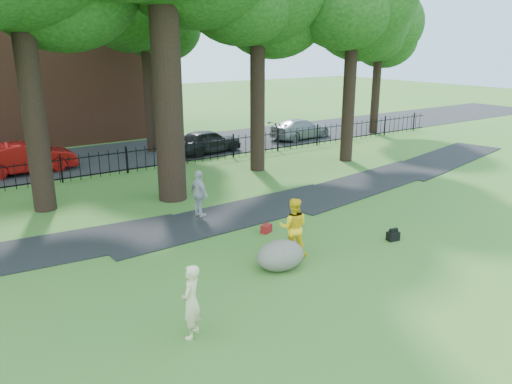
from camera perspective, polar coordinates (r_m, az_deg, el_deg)
ground at (r=14.56m, az=2.57°, el=-7.60°), size 120.00×120.00×0.00m
footpath at (r=18.08m, az=-2.35°, el=-2.67°), size 36.07×3.85×0.03m
street at (r=28.38m, az=-17.32°, el=3.75°), size 80.00×7.00×0.02m
iron_fence at (r=24.55m, az=-14.56°, el=3.47°), size 44.00×0.04×1.20m
woman at (r=10.72m, az=-7.41°, el=-12.31°), size 0.70×0.68×1.63m
man at (r=14.49m, az=4.28°, el=-4.02°), size 1.08×1.04×1.75m
pedestrian at (r=17.75m, az=-6.49°, el=-0.22°), size 0.50×1.03×1.71m
boulder at (r=13.87m, az=2.82°, el=-7.03°), size 1.48×1.15×0.83m
backpack at (r=16.35m, az=15.39°, el=-4.89°), size 0.42×0.30×0.28m
red_bag at (r=16.42m, az=1.19°, el=-4.21°), size 0.45×0.38×0.26m
red_sedan at (r=26.16m, az=-24.78°, el=3.56°), size 4.49×1.67×1.47m
grey_car at (r=28.31m, az=-5.56°, el=5.81°), size 4.15×2.04×1.36m
silver_car at (r=32.68m, az=5.09°, el=7.21°), size 4.58×2.25×1.28m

